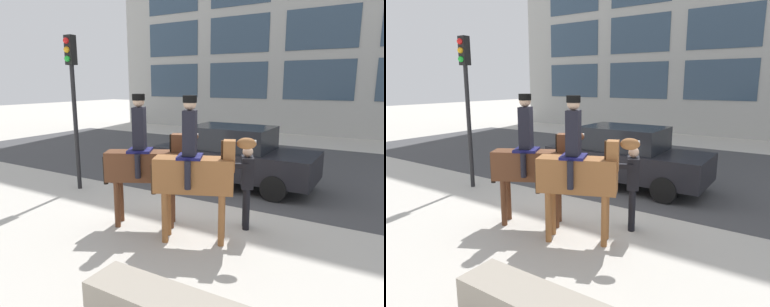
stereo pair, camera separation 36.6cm
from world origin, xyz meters
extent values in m
plane|color=beige|center=(0.00, 0.00, 0.00)|extent=(80.00, 80.00, 0.00)
cube|color=#444447|center=(0.00, 4.75, 0.00)|extent=(25.87, 8.50, 0.01)
cube|color=#33475B|center=(-9.11, 12.83, 2.95)|extent=(3.64, 0.02, 2.08)
cube|color=#33475B|center=(-4.55, 12.83, 2.95)|extent=(3.64, 0.02, 2.08)
cube|color=#33475B|center=(0.00, 12.83, 2.95)|extent=(3.64, 0.02, 2.08)
cube|color=#33475B|center=(-9.11, 12.83, 5.55)|extent=(3.64, 0.02, 2.08)
cube|color=#33475B|center=(-4.55, 12.83, 5.55)|extent=(3.64, 0.02, 2.08)
cube|color=#33475B|center=(0.00, 12.83, 5.55)|extent=(3.64, 0.02, 2.08)
cube|color=#59331E|center=(-0.52, -1.30, 1.21)|extent=(1.50, 1.07, 0.57)
cylinder|color=#59331E|center=(-0.12, -0.92, 0.46)|extent=(0.11, 0.11, 0.92)
cylinder|color=#59331E|center=(0.02, -1.19, 0.46)|extent=(0.11, 0.11, 0.92)
cylinder|color=#59331E|center=(-1.06, -1.41, 0.46)|extent=(0.11, 0.11, 0.92)
cylinder|color=#59331E|center=(-0.91, -1.68, 0.46)|extent=(0.11, 0.11, 0.92)
cube|color=#59331E|center=(0.06, -1.00, 1.57)|extent=(0.29, 0.31, 0.55)
cube|color=black|center=(-0.05, -1.06, 1.59)|extent=(0.07, 0.09, 0.49)
ellipsoid|color=#59331E|center=(0.29, -0.88, 1.80)|extent=(0.35, 0.31, 0.18)
cube|color=silver|center=(0.37, -0.84, 1.82)|extent=(0.12, 0.09, 0.07)
cylinder|color=black|center=(-1.20, -1.66, 1.11)|extent=(0.09, 0.09, 0.55)
cube|color=#14144C|center=(-0.58, -1.33, 1.51)|extent=(0.61, 0.63, 0.05)
cube|color=black|center=(-0.58, -1.33, 1.94)|extent=(0.34, 0.39, 0.80)
sphere|color=#D1A889|center=(-0.58, -1.33, 2.45)|extent=(0.22, 0.22, 0.22)
cylinder|color=black|center=(-0.58, -1.33, 2.53)|extent=(0.24, 0.24, 0.12)
cylinder|color=black|center=(-0.71, -1.09, 1.27)|extent=(0.11, 0.11, 0.46)
cylinder|color=black|center=(-0.46, -1.57, 1.27)|extent=(0.11, 0.11, 0.46)
cube|color=brown|center=(0.67, -1.43, 1.22)|extent=(1.45, 0.93, 0.61)
cylinder|color=brown|center=(1.07, -1.09, 0.46)|extent=(0.11, 0.11, 0.92)
cylinder|color=brown|center=(1.19, -1.38, 0.46)|extent=(0.11, 0.11, 0.92)
cylinder|color=brown|center=(0.15, -1.47, 0.46)|extent=(0.11, 0.11, 0.92)
cylinder|color=brown|center=(0.27, -1.76, 0.46)|extent=(0.11, 0.11, 0.92)
cube|color=brown|center=(1.23, -1.19, 1.58)|extent=(0.28, 0.30, 0.53)
cube|color=#382314|center=(1.12, -1.24, 1.60)|extent=(0.07, 0.09, 0.48)
ellipsoid|color=brown|center=(1.50, -1.09, 1.79)|extent=(0.38, 0.31, 0.20)
cube|color=silver|center=(1.59, -1.05, 1.81)|extent=(0.13, 0.09, 0.08)
cylinder|color=#382314|center=(0.00, -1.71, 1.11)|extent=(0.09, 0.09, 0.55)
cube|color=#14144C|center=(0.61, -1.45, 1.54)|extent=(0.57, 0.60, 0.05)
cube|color=black|center=(0.61, -1.45, 1.96)|extent=(0.33, 0.38, 0.77)
sphere|color=#D1A889|center=(0.61, -1.45, 2.45)|extent=(0.22, 0.22, 0.22)
cylinder|color=black|center=(0.61, -1.45, 2.53)|extent=(0.24, 0.24, 0.12)
cylinder|color=black|center=(0.51, -1.20, 1.28)|extent=(0.11, 0.11, 0.48)
cylinder|color=black|center=(0.71, -1.70, 1.28)|extent=(0.11, 0.11, 0.48)
cylinder|color=black|center=(1.32, -0.53, 0.42)|extent=(0.13, 0.13, 0.83)
cylinder|color=black|center=(1.25, -0.38, 0.42)|extent=(0.13, 0.13, 0.83)
cube|color=black|center=(1.28, -0.45, 1.13)|extent=(0.37, 0.46, 0.59)
sphere|color=#D1A889|center=(1.28, -0.45, 1.53)|extent=(0.20, 0.20, 0.20)
cube|color=black|center=(1.11, -0.73, 1.29)|extent=(0.54, 0.32, 0.09)
cone|color=orange|center=(0.80, -0.88, 1.29)|extent=(0.18, 0.12, 0.04)
cube|color=black|center=(-0.05, 2.11, 0.67)|extent=(4.34, 1.72, 0.71)
cube|color=black|center=(-0.16, 2.11, 1.33)|extent=(2.17, 1.51, 0.61)
cylinder|color=black|center=(1.29, 1.32, 0.32)|extent=(0.64, 0.21, 0.64)
cylinder|color=black|center=(1.29, 2.90, 0.32)|extent=(0.64, 0.21, 0.64)
cylinder|color=black|center=(-1.40, 1.32, 0.32)|extent=(0.64, 0.21, 0.64)
cylinder|color=black|center=(-1.40, 2.90, 0.32)|extent=(0.64, 0.21, 0.64)
cylinder|color=black|center=(-3.54, -0.29, 1.62)|extent=(0.11, 0.11, 3.24)
cube|color=black|center=(-3.54, -0.29, 3.60)|extent=(0.24, 0.19, 0.72)
sphere|color=red|center=(-3.54, -0.41, 3.81)|extent=(0.15, 0.15, 0.15)
sphere|color=orange|center=(-3.54, -0.41, 3.60)|extent=(0.15, 0.15, 0.15)
sphere|color=green|center=(-3.54, -0.41, 3.38)|extent=(0.15, 0.15, 0.15)
camera|label=1|loc=(3.55, -6.42, 2.78)|focal=32.00mm
camera|label=2|loc=(3.86, -6.23, 2.78)|focal=32.00mm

